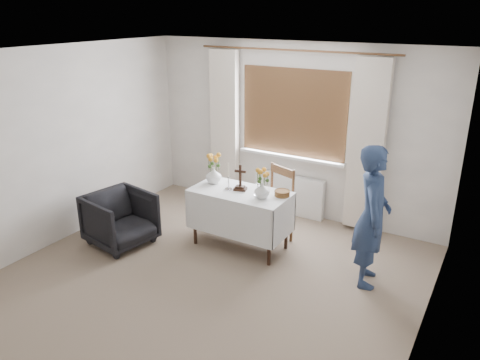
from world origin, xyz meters
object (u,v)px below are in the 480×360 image
at_px(altar_table, 240,219).
at_px(flower_vase_right, 262,190).
at_px(armchair, 120,219).
at_px(flower_vase_left, 214,175).
at_px(person, 372,216).
at_px(wooden_chair, 271,206).
at_px(wooden_cross, 240,178).

xyz_separation_m(altar_table, flower_vase_right, (0.33, -0.05, 0.48)).
relative_size(armchair, flower_vase_left, 3.59).
distance_m(person, flower_vase_left, 2.09).
bearing_deg(person, flower_vase_left, 72.13).
distance_m(altar_table, wooden_chair, 0.44).
relative_size(altar_table, flower_vase_left, 5.82).
height_order(altar_table, wooden_cross, wooden_cross).
height_order(altar_table, wooden_chair, wooden_chair).
bearing_deg(wooden_cross, armchair, -163.74).
bearing_deg(altar_table, wooden_cross, 118.17).
bearing_deg(altar_table, flower_vase_left, 169.75).
relative_size(person, flower_vase_right, 8.17).
bearing_deg(wooden_chair, armchair, -126.53).
xyz_separation_m(wooden_chair, person, (1.38, -0.33, 0.30)).
xyz_separation_m(person, flower_vase_right, (-1.31, -0.06, 0.06)).
relative_size(altar_table, wooden_chair, 1.24).
relative_size(wooden_cross, flower_vase_left, 1.56).
xyz_separation_m(wooden_cross, flower_vase_left, (-0.43, 0.04, -0.06)).
height_order(wooden_cross, flower_vase_left, wooden_cross).
relative_size(wooden_chair, wooden_cross, 3.00).
xyz_separation_m(altar_table, person, (1.65, 0.01, 0.42)).
distance_m(armchair, flower_vase_right, 1.90).
xyz_separation_m(altar_table, armchair, (-1.37, -0.73, -0.03)).
distance_m(wooden_chair, flower_vase_left, 0.84).
distance_m(altar_table, flower_vase_right, 0.58).
bearing_deg(flower_vase_left, wooden_chair, 19.99).
bearing_deg(wooden_chair, altar_table, -107.32).
xyz_separation_m(armchair, flower_vase_right, (1.70, 0.68, 0.51)).
height_order(wooden_chair, flower_vase_left, wooden_chair).
relative_size(altar_table, flower_vase_right, 6.35).
height_order(armchair, flower_vase_left, flower_vase_left).
height_order(person, wooden_cross, person).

